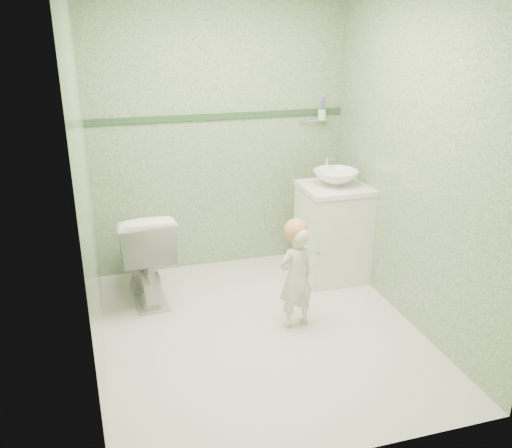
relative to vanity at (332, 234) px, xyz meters
name	(u,v)px	position (x,y,z in m)	size (l,w,h in m)	color
ground	(262,332)	(-0.84, -0.70, -0.40)	(2.50, 2.50, 0.00)	silver
room_shell	(262,171)	(-0.84, -0.70, 0.80)	(2.50, 2.54, 2.40)	#668C63
trim_stripe	(220,116)	(-0.84, 0.54, 0.95)	(2.20, 0.02, 0.05)	#2C4B2C
vanity	(332,234)	(0.00, 0.00, 0.00)	(0.52, 0.50, 0.80)	white
counter	(335,188)	(0.00, 0.00, 0.41)	(0.54, 0.52, 0.04)	white
basin	(335,178)	(0.00, 0.00, 0.49)	(0.37, 0.37, 0.13)	white
faucet	(327,163)	(0.00, 0.19, 0.57)	(0.03, 0.13, 0.18)	silver
cup_holder	(321,114)	(0.05, 0.48, 0.93)	(0.26, 0.07, 0.21)	silver
toilet	(144,253)	(-1.58, 0.08, -0.02)	(0.43, 0.75, 0.76)	white
toddler	(296,277)	(-0.58, -0.67, -0.01)	(0.28, 0.19, 0.77)	beige
hair_cap	(296,231)	(-0.58, -0.65, 0.34)	(0.17, 0.17, 0.17)	tan
teal_toothbrush	(316,252)	(-0.48, -0.78, 0.22)	(0.11, 0.14, 0.08)	#0F947C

